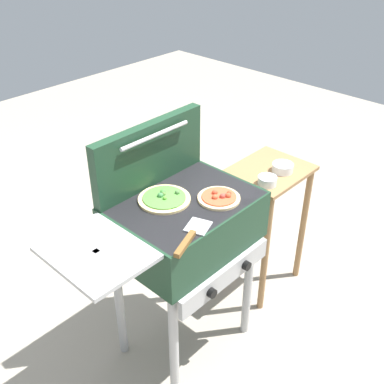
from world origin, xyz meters
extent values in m
plane|color=gray|center=(0.00, 0.00, 0.00)|extent=(8.00, 8.00, 0.00)
cube|color=#193823|center=(0.00, 0.00, 0.78)|extent=(0.64, 0.48, 0.24)
cube|color=black|center=(0.00, 0.00, 0.90)|extent=(0.61, 0.46, 0.01)
cube|color=#A6A6A6|center=(-0.48, 0.00, 0.89)|extent=(0.32, 0.41, 0.02)
cube|color=#A6A6A6|center=(-0.48, 0.00, 0.78)|extent=(0.02, 0.02, 0.24)
cube|color=#A6A6A6|center=(0.00, -0.25, 0.61)|extent=(0.58, 0.02, 0.10)
cylinder|color=black|center=(-0.12, -0.28, 0.61)|extent=(0.04, 0.02, 0.04)
cylinder|color=black|center=(0.12, -0.28, 0.61)|extent=(0.04, 0.02, 0.04)
cylinder|color=#A6A6A6|center=(-0.27, -0.19, 0.33)|extent=(0.04, 0.04, 0.66)
cylinder|color=#A6A6A6|center=(0.27, -0.19, 0.33)|extent=(0.04, 0.04, 0.66)
cylinder|color=#A6A6A6|center=(-0.27, 0.19, 0.33)|extent=(0.04, 0.04, 0.66)
cylinder|color=#A6A6A6|center=(0.27, 0.19, 0.33)|extent=(0.04, 0.04, 0.66)
cube|color=#193823|center=(0.00, 0.21, 1.05)|extent=(0.63, 0.06, 0.30)
cylinder|color=#B7B7BC|center=(0.00, 0.17, 1.16)|extent=(0.38, 0.02, 0.02)
cylinder|color=beige|center=(0.11, -0.11, 0.91)|extent=(0.19, 0.19, 0.01)
cylinder|color=#D14C2D|center=(0.11, -0.11, 0.92)|extent=(0.16, 0.16, 0.01)
sphere|color=#D04F2F|center=(0.08, -0.10, 0.92)|extent=(0.03, 0.03, 0.03)
sphere|color=#AF492A|center=(0.13, -0.14, 0.92)|extent=(0.03, 0.03, 0.03)
sphere|color=#A23D31|center=(0.11, -0.12, 0.92)|extent=(0.03, 0.03, 0.03)
sphere|color=#DF4234|center=(0.13, -0.13, 0.92)|extent=(0.02, 0.02, 0.02)
sphere|color=#E84528|center=(0.16, -0.13, 0.92)|extent=(0.02, 0.02, 0.02)
sphere|color=#C14229|center=(0.11, -0.08, 0.92)|extent=(0.03, 0.03, 0.03)
cylinder|color=#E0C17F|center=(-0.06, 0.06, 0.91)|extent=(0.23, 0.23, 0.01)
cylinder|color=#4C8C38|center=(-0.06, 0.06, 0.92)|extent=(0.19, 0.19, 0.01)
sphere|color=#418537|center=(-0.04, 0.09, 0.92)|extent=(0.02, 0.02, 0.02)
sphere|color=#3C7B3F|center=(-0.07, 0.08, 0.92)|extent=(0.03, 0.03, 0.03)
sphere|color=#527337|center=(-0.05, 0.08, 0.92)|extent=(0.02, 0.02, 0.02)
sphere|color=#49753A|center=(0.00, 0.04, 0.92)|extent=(0.02, 0.02, 0.02)
sphere|color=#529330|center=(-0.07, 0.05, 0.92)|extent=(0.02, 0.02, 0.02)
cube|color=#B7BABF|center=(-0.10, -0.18, 0.90)|extent=(0.12, 0.12, 0.01)
cube|color=brown|center=(-0.23, -0.22, 0.91)|extent=(0.16, 0.08, 0.02)
cube|color=olive|center=(0.66, 0.00, 0.77)|extent=(0.44, 0.36, 0.02)
cylinder|color=olive|center=(0.47, -0.15, 0.38)|extent=(0.04, 0.04, 0.76)
cylinder|color=olive|center=(0.85, -0.15, 0.38)|extent=(0.04, 0.04, 0.76)
cylinder|color=olive|center=(0.47, 0.15, 0.38)|extent=(0.04, 0.04, 0.76)
cylinder|color=olive|center=(0.85, 0.15, 0.38)|extent=(0.04, 0.04, 0.76)
cylinder|color=silver|center=(0.69, -0.06, 0.81)|extent=(0.11, 0.11, 0.04)
cylinder|color=maroon|center=(0.69, -0.06, 0.80)|extent=(0.09, 0.09, 0.02)
cylinder|color=silver|center=(0.52, -0.08, 0.81)|extent=(0.10, 0.10, 0.04)
cylinder|color=maroon|center=(0.52, -0.08, 0.80)|extent=(0.08, 0.08, 0.02)
camera|label=1|loc=(-1.24, -1.21, 2.03)|focal=44.05mm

